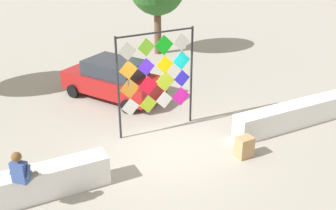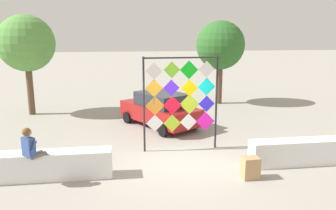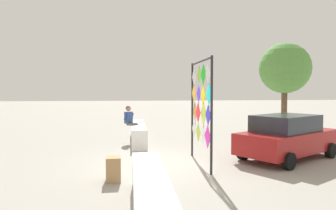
{
  "view_description": "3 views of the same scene",
  "coord_description": "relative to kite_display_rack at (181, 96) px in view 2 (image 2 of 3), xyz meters",
  "views": [
    {
      "loc": [
        -4.64,
        -9.09,
        6.26
      ],
      "look_at": [
        0.07,
        0.18,
        1.38
      ],
      "focal_mm": 42.26,
      "sensor_mm": 36.0,
      "label": 1
    },
    {
      "loc": [
        -1.8,
        -9.86,
        4.11
      ],
      "look_at": [
        -0.32,
        0.53,
        1.8
      ],
      "focal_mm": 36.0,
      "sensor_mm": 36.0,
      "label": 2
    },
    {
      "loc": [
        9.83,
        -0.91,
        2.34
      ],
      "look_at": [
        0.61,
        0.22,
        1.9
      ],
      "focal_mm": 33.37,
      "sensor_mm": 36.0,
      "label": 3
    }
  ],
  "objects": [
    {
      "name": "kite_display_rack",
      "position": [
        0.0,
        0.0,
        0.0
      ],
      "size": [
        2.61,
        0.1,
        3.29
      ],
      "color": "#232328",
      "rests_on": "ground"
    },
    {
      "name": "seated_vendor",
      "position": [
        -4.41,
        -2.18,
        -0.94
      ],
      "size": [
        0.76,
        0.77,
        1.64
      ],
      "color": "#666056",
      "rests_on": "ground"
    },
    {
      "name": "ground",
      "position": [
        -0.23,
        -1.3,
        -1.92
      ],
      "size": [
        120.0,
        120.0,
        0.0
      ],
      "primitive_type": "plane",
      "color": "#9E998E"
    },
    {
      "name": "plaza_ledge_left",
      "position": [
        -4.66,
        -1.85,
        -1.52
      ],
      "size": [
        4.62,
        0.62,
        0.79
      ],
      "primitive_type": "cube",
      "color": "white",
      "rests_on": "ground"
    },
    {
      "name": "plaza_ledge_right",
      "position": [
        4.2,
        -1.85,
        -1.52
      ],
      "size": [
        4.62,
        0.62,
        0.79
      ],
      "primitive_type": "cube",
      "color": "white",
      "rests_on": "ground"
    },
    {
      "name": "tree_broadleaf",
      "position": [
        -6.45,
        6.14,
        1.56
      ],
      "size": [
        2.74,
        2.74,
        4.91
      ],
      "color": "brown",
      "rests_on": "ground"
    },
    {
      "name": "tree_palm_like",
      "position": [
        3.66,
        7.38,
        1.43
      ],
      "size": [
        2.73,
        2.73,
        4.7
      ],
      "color": "brown",
      "rests_on": "ground"
    },
    {
      "name": "parked_car",
      "position": [
        -0.35,
        3.09,
        -1.15
      ],
      "size": [
        3.43,
        4.18,
        1.51
      ],
      "color": "maroon",
      "rests_on": "ground"
    },
    {
      "name": "cardboard_box_large",
      "position": [
        1.54,
        -2.65,
        -1.6
      ],
      "size": [
        0.49,
        0.4,
        0.63
      ],
      "primitive_type": "cube",
      "rotation": [
        0.0,
        0.0,
        0.06
      ],
      "color": "tan",
      "rests_on": "ground"
    }
  ]
}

